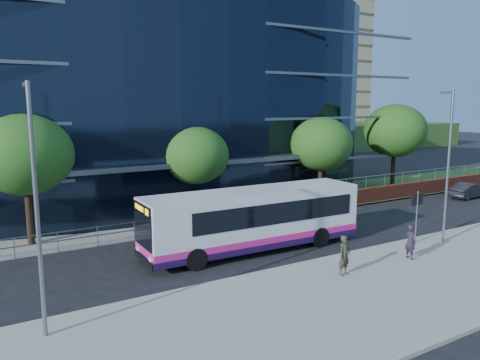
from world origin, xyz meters
TOP-DOWN VIEW (x-y plane):
  - ground at (0.00, 0.00)m, footprint 200.00×200.00m
  - pavement_near at (0.00, -5.00)m, footprint 80.00×8.00m
  - kerb at (0.00, -1.00)m, footprint 80.00×0.25m
  - yellow_line_outer at (0.00, -0.80)m, footprint 80.00×0.08m
  - yellow_line_inner at (0.00, -0.65)m, footprint 80.00×0.08m
  - far_forecourt at (-6.00, 11.00)m, footprint 50.00×8.00m
  - grass_verge at (24.00, 11.00)m, footprint 36.00×8.00m
  - glass_office at (-4.00, 20.85)m, footprint 44.00×23.10m
  - retaining_wall at (20.00, 7.30)m, footprint 34.00×0.40m
  - guard_railings at (-8.00, 7.00)m, footprint 24.00×0.05m
  - apartment_block at (32.00, 57.21)m, footprint 60.00×42.00m
  - street_sign at (4.50, -1.59)m, footprint 0.85×0.09m
  - tree_far_a at (-13.00, 9.00)m, footprint 4.95×4.95m
  - tree_far_b at (-3.00, 9.50)m, footprint 4.29×4.29m
  - tree_far_c at (7.00, 9.00)m, footprint 4.62×4.62m
  - tree_far_d at (16.00, 10.00)m, footprint 5.28×5.28m
  - tree_dist_e at (24.00, 40.00)m, footprint 4.62×4.62m
  - tree_dist_f at (40.00, 42.00)m, footprint 4.29×4.29m
  - streetlight_west at (-14.00, -2.17)m, footprint 0.15×0.77m
  - streetlight_east at (6.00, -2.17)m, footprint 0.15×0.77m
  - city_bus at (-3.20, 2.14)m, footprint 11.71×2.95m
  - parked_car at (18.74, 4.64)m, footprint 3.80×1.53m
  - pedestrian at (2.17, -3.15)m, footprint 0.46×0.65m
  - pedestrian_b at (-2.05, -3.14)m, footprint 0.69×0.51m

SIDE VIEW (x-z plane):
  - ground at x=0.00m, z-range 0.00..0.00m
  - yellow_line_outer at x=0.00m, z-range 0.00..0.01m
  - yellow_line_inner at x=0.00m, z-range 0.00..0.01m
  - far_forecourt at x=-6.00m, z-range 0.00..0.10m
  - grass_verge at x=24.00m, z-range 0.00..0.12m
  - pavement_near at x=0.00m, z-range 0.00..0.15m
  - kerb at x=0.00m, z-range 0.00..0.16m
  - retaining_wall at x=20.00m, z-range -0.44..1.67m
  - parked_car at x=18.74m, z-range 0.00..1.23m
  - guard_railings at x=-8.00m, z-range 0.27..1.37m
  - pedestrian at x=2.17m, z-range 0.15..1.83m
  - pedestrian_b at x=-2.05m, z-range 0.15..1.90m
  - city_bus at x=-3.20m, z-range 0.10..3.25m
  - street_sign at x=4.50m, z-range 0.75..3.55m
  - tree_far_b at x=-3.00m, z-range 1.19..7.23m
  - tree_dist_f at x=40.00m, z-range 1.19..7.23m
  - streetlight_west at x=-14.00m, z-range 0.44..8.44m
  - streetlight_east at x=6.00m, z-range 0.44..8.44m
  - tree_far_c at x=7.00m, z-range 1.28..7.79m
  - tree_dist_e at x=24.00m, z-range 1.28..7.79m
  - tree_far_a at x=-13.00m, z-range 1.37..8.35m
  - tree_far_d at x=16.00m, z-range 1.47..8.91m
  - glass_office at x=-4.00m, z-range 0.00..16.00m
  - apartment_block at x=32.00m, z-range -3.89..26.11m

